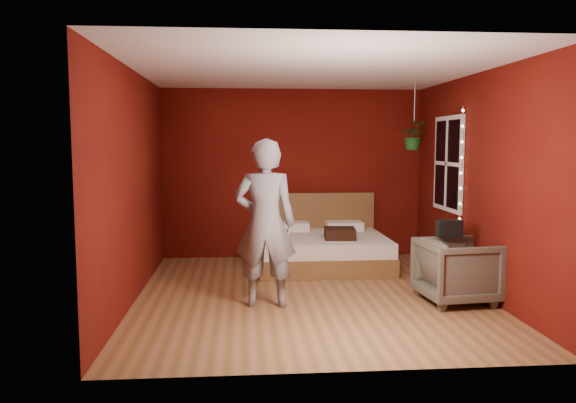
{
  "coord_description": "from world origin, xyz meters",
  "views": [
    {
      "loc": [
        -0.78,
        -6.41,
        1.78
      ],
      "look_at": [
        -0.22,
        0.4,
        1.06
      ],
      "focal_mm": 35.0,
      "sensor_mm": 36.0,
      "label": 1
    }
  ],
  "objects": [
    {
      "name": "armchair",
      "position": [
        1.6,
        -0.45,
        0.36
      ],
      "size": [
        0.86,
        0.84,
        0.71
      ],
      "primitive_type": "imported",
      "rotation": [
        0.0,
        0.0,
        1.67
      ],
      "color": "#585445",
      "rests_on": "ground"
    },
    {
      "name": "hanging_plant",
      "position": [
        1.58,
        1.18,
        1.88
      ],
      "size": [
        0.44,
        0.42,
        0.92
      ],
      "color": "silver",
      "rests_on": "room_walls"
    },
    {
      "name": "person",
      "position": [
        -0.54,
        -0.41,
        0.91
      ],
      "size": [
        0.7,
        0.49,
        1.82
      ],
      "primitive_type": "imported",
      "rotation": [
        0.0,
        0.0,
        3.06
      ],
      "color": "slate",
      "rests_on": "ground"
    },
    {
      "name": "room_walls",
      "position": [
        0.0,
        0.0,
        1.68
      ],
      "size": [
        4.04,
        4.54,
        2.62
      ],
      "color": "#5A1209",
      "rests_on": "ground"
    },
    {
      "name": "throw_pillow",
      "position": [
        0.56,
        1.17,
        0.53
      ],
      "size": [
        0.45,
        0.45,
        0.15
      ],
      "primitive_type": "cube",
      "rotation": [
        0.0,
        0.0,
        -0.09
      ],
      "color": "#321C10",
      "rests_on": "bed"
    },
    {
      "name": "fairy_lights",
      "position": [
        1.94,
        0.37,
        1.5
      ],
      "size": [
        0.04,
        0.04,
        1.45
      ],
      "color": "silver",
      "rests_on": "room_walls"
    },
    {
      "name": "window",
      "position": [
        1.97,
        0.9,
        1.5
      ],
      "size": [
        0.05,
        0.97,
        1.27
      ],
      "color": "white",
      "rests_on": "room_walls"
    },
    {
      "name": "handbag",
      "position": [
        1.55,
        -0.31,
        0.81
      ],
      "size": [
        0.28,
        0.14,
        0.2
      ],
      "primitive_type": "cube",
      "rotation": [
        0.0,
        0.0,
        -0.02
      ],
      "color": "black",
      "rests_on": "armchair"
    },
    {
      "name": "floor",
      "position": [
        0.0,
        0.0,
        0.0
      ],
      "size": [
        4.5,
        4.5,
        0.0
      ],
      "primitive_type": "plane",
      "color": "#99623D",
      "rests_on": "ground"
    },
    {
      "name": "bed",
      "position": [
        0.35,
        1.51,
        0.26
      ],
      "size": [
        1.83,
        1.55,
        1.01
      ],
      "color": "brown",
      "rests_on": "ground"
    }
  ]
}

